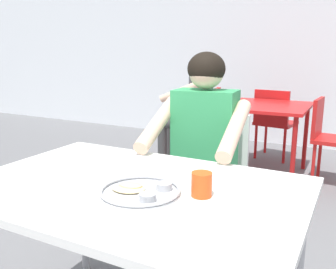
% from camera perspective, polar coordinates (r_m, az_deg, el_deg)
% --- Properties ---
extents(back_wall, '(12.00, 0.12, 3.40)m').
position_cam_1_polar(back_wall, '(5.19, 20.77, 17.00)').
color(back_wall, silver).
rests_on(back_wall, ground).
extents(table_foreground, '(1.28, 0.86, 0.75)m').
position_cam_1_polar(table_foreground, '(1.44, -5.64, -10.44)').
color(table_foreground, white).
rests_on(table_foreground, ground).
extents(thali_tray, '(0.29, 0.29, 0.03)m').
position_cam_1_polar(thali_tray, '(1.32, -4.29, -8.73)').
color(thali_tray, '#B7BABF').
rests_on(thali_tray, table_foreground).
extents(drinking_cup, '(0.07, 0.07, 0.09)m').
position_cam_1_polar(drinking_cup, '(1.29, 5.28, -7.66)').
color(drinking_cup, '#D84C19').
rests_on(drinking_cup, table_foreground).
extents(chair_foreground, '(0.45, 0.43, 0.88)m').
position_cam_1_polar(chair_foreground, '(2.25, 6.72, -6.50)').
color(chair_foreground, silver).
rests_on(chair_foreground, ground).
extents(diner_foreground, '(0.52, 0.58, 1.25)m').
position_cam_1_polar(diner_foreground, '(1.98, 4.99, -2.08)').
color(diner_foreground, '#3C3C3C').
rests_on(diner_foreground, ground).
extents(table_background_red, '(0.84, 0.89, 0.73)m').
position_cam_1_polar(table_background_red, '(3.81, 14.93, 3.26)').
color(table_background_red, red).
rests_on(table_background_red, ground).
extents(chair_red_left, '(0.48, 0.48, 0.86)m').
position_cam_1_polar(chair_red_left, '(4.07, 5.70, 2.08)').
color(chair_red_left, red).
rests_on(chair_red_left, ground).
extents(chair_red_right, '(0.45, 0.43, 0.82)m').
position_cam_1_polar(chair_red_right, '(3.77, 23.94, -0.01)').
color(chair_red_right, red).
rests_on(chair_red_right, ground).
extents(chair_red_far, '(0.48, 0.45, 0.83)m').
position_cam_1_polar(chair_red_far, '(4.42, 16.19, 2.35)').
color(chair_red_far, red).
rests_on(chair_red_far, ground).
extents(patron_background, '(0.60, 0.56, 1.20)m').
position_cam_1_polar(patron_background, '(4.03, 3.91, 5.20)').
color(patron_background, '#343434').
rests_on(patron_background, ground).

